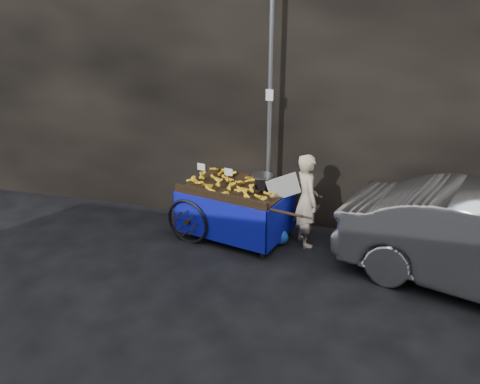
% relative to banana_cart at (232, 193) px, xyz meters
% --- Properties ---
extents(ground, '(80.00, 80.00, 0.00)m').
position_rel_banana_cart_xyz_m(ground, '(0.22, -0.86, -0.80)').
color(ground, black).
rests_on(ground, ground).
extents(building_wall, '(13.50, 2.00, 5.00)m').
position_rel_banana_cart_xyz_m(building_wall, '(0.62, 1.74, 1.70)').
color(building_wall, black).
rests_on(building_wall, ground).
extents(street_pole, '(0.12, 0.10, 4.00)m').
position_rel_banana_cart_xyz_m(street_pole, '(0.52, 0.44, 1.21)').
color(street_pole, slate).
rests_on(street_pole, ground).
extents(banana_cart, '(2.56, 1.58, 1.29)m').
position_rel_banana_cart_xyz_m(banana_cart, '(0.00, 0.00, 0.00)').
color(banana_cart, black).
rests_on(banana_cart, ground).
extents(vendor, '(0.94, 0.68, 1.57)m').
position_rel_banana_cart_xyz_m(vendor, '(1.25, 0.03, -0.01)').
color(vendor, '#C5B292').
rests_on(vendor, ground).
extents(plastic_bag, '(0.30, 0.24, 0.27)m').
position_rel_banana_cart_xyz_m(plastic_bag, '(0.86, -0.11, -0.66)').
color(plastic_bag, blue).
rests_on(plastic_bag, ground).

